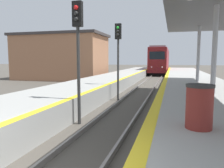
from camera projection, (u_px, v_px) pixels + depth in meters
train at (160, 61)px, 39.17m from camera, size 2.67×17.92×4.46m
signal_near at (78, 40)px, 7.98m from camera, size 0.36×0.31×4.54m
signal_mid at (118, 47)px, 12.86m from camera, size 0.36×0.31×4.54m
station_canopy at (217, 4)px, 8.84m from camera, size 4.18×17.62×3.92m
trash_bin at (199, 106)px, 4.73m from camera, size 0.59×0.59×0.97m
station_building at (61, 57)px, 26.98m from camera, size 11.09×6.10×5.54m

